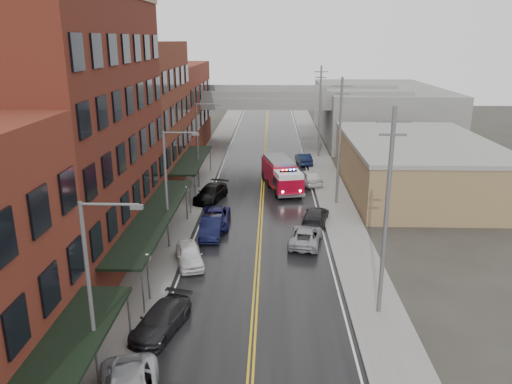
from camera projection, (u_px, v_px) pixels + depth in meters
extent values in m
cube|color=black|center=(260.00, 221.00, 43.50)|extent=(11.00, 160.00, 0.02)
cube|color=slate|center=(177.00, 220.00, 43.70)|extent=(3.00, 160.00, 0.15)
cube|color=slate|center=(344.00, 222.00, 43.26)|extent=(3.00, 160.00, 0.15)
cube|color=gray|center=(196.00, 220.00, 43.65)|extent=(0.30, 160.00, 0.15)
cube|color=gray|center=(325.00, 221.00, 43.31)|extent=(0.30, 160.00, 0.15)
cube|color=#5D2018|center=(67.00, 133.00, 34.57)|extent=(9.00, 20.00, 18.00)
cube|color=maroon|center=(135.00, 117.00, 51.73)|extent=(9.00, 15.00, 15.00)
cube|color=brown|center=(169.00, 109.00, 68.88)|extent=(9.00, 20.00, 12.00)
cube|color=olive|center=(416.00, 167.00, 51.84)|extent=(14.00, 22.00, 5.00)
cube|color=slate|center=(378.00, 112.00, 79.99)|extent=(18.00, 30.00, 8.00)
cylinder|color=slate|center=(129.00, 318.00, 25.68)|extent=(0.10, 0.10, 3.00)
cube|color=black|center=(155.00, 215.00, 36.16)|extent=(2.60, 18.00, 0.18)
cylinder|color=slate|center=(143.00, 292.00, 28.36)|extent=(0.10, 0.10, 3.00)
cylinder|color=slate|center=(190.00, 199.00, 44.78)|extent=(0.10, 0.10, 3.00)
cube|color=black|center=(192.00, 159.00, 52.88)|extent=(2.60, 13.00, 0.18)
cylinder|color=slate|center=(195.00, 190.00, 47.46)|extent=(0.10, 0.10, 3.00)
cylinder|color=slate|center=(210.00, 160.00, 59.11)|extent=(0.10, 0.10, 3.00)
cylinder|color=#59595B|center=(149.00, 280.00, 29.91)|extent=(0.14, 0.14, 2.80)
sphere|color=silver|center=(147.00, 257.00, 29.47)|extent=(0.44, 0.44, 0.44)
cylinder|color=#59595B|center=(187.00, 206.00, 43.29)|extent=(0.14, 0.14, 2.80)
sphere|color=silver|center=(186.00, 189.00, 42.84)|extent=(0.44, 0.44, 0.44)
cylinder|color=#59595B|center=(91.00, 301.00, 21.37)|extent=(0.18, 0.18, 9.00)
cylinder|color=#59595B|center=(109.00, 204.00, 20.04)|extent=(2.40, 0.12, 0.12)
cube|color=#59595B|center=(137.00, 207.00, 20.04)|extent=(0.50, 0.22, 0.18)
cylinder|color=#59595B|center=(166.00, 192.00, 36.65)|extent=(0.18, 0.18, 9.00)
cylinder|color=#59595B|center=(180.00, 133.00, 35.32)|extent=(2.40, 0.12, 0.12)
cube|color=#59595B|center=(195.00, 134.00, 35.32)|extent=(0.50, 0.22, 0.18)
cylinder|color=#59595B|center=(198.00, 147.00, 51.94)|extent=(0.18, 0.18, 9.00)
cylinder|color=#59595B|center=(208.00, 104.00, 50.60)|extent=(2.40, 0.12, 0.12)
cube|color=#59595B|center=(219.00, 105.00, 50.60)|extent=(0.50, 0.22, 0.18)
cylinder|color=#59595B|center=(386.00, 216.00, 27.20)|extent=(0.24, 0.24, 12.00)
cube|color=#59595B|center=(394.00, 121.00, 25.66)|extent=(1.80, 0.12, 0.12)
cube|color=#59595B|center=(393.00, 135.00, 25.87)|extent=(1.40, 0.12, 0.12)
cylinder|color=#59595B|center=(339.00, 143.00, 46.30)|extent=(0.24, 0.24, 12.00)
cube|color=#59595B|center=(342.00, 86.00, 44.77)|extent=(1.80, 0.12, 0.12)
cube|color=#59595B|center=(342.00, 94.00, 44.97)|extent=(1.40, 0.12, 0.12)
cylinder|color=#59595B|center=(320.00, 112.00, 65.40)|extent=(0.24, 0.24, 12.00)
cube|color=#59595B|center=(321.00, 72.00, 63.87)|extent=(1.80, 0.12, 0.12)
cube|color=#59595B|center=(321.00, 77.00, 64.08)|extent=(1.40, 0.12, 0.12)
cube|color=slate|center=(266.00, 100.00, 72.08)|extent=(40.00, 10.00, 1.50)
cube|color=slate|center=(191.00, 126.00, 73.52)|extent=(1.60, 8.00, 6.00)
cube|color=slate|center=(341.00, 126.00, 72.86)|extent=(1.60, 8.00, 6.00)
cube|color=maroon|center=(279.00, 171.00, 53.60)|extent=(3.82, 6.22, 2.21)
cube|color=maroon|center=(288.00, 184.00, 49.84)|extent=(3.16, 3.24, 1.58)
cube|color=silver|center=(288.00, 174.00, 49.53)|extent=(2.99, 3.01, 0.53)
cube|color=black|center=(288.00, 181.00, 49.94)|extent=(2.95, 2.22, 0.84)
cube|color=slate|center=(279.00, 160.00, 53.23)|extent=(3.47, 5.75, 0.32)
cube|color=black|center=(288.00, 171.00, 49.43)|extent=(1.71, 0.65, 0.15)
sphere|color=#FF0C0C|center=(283.00, 170.00, 49.30)|extent=(0.21, 0.21, 0.21)
sphere|color=#1933FF|center=(294.00, 170.00, 49.50)|extent=(0.21, 0.21, 0.21)
cylinder|color=black|center=(277.00, 193.00, 49.77)|extent=(1.11, 0.59, 1.05)
cylinder|color=black|center=(299.00, 192.00, 50.18)|extent=(1.11, 0.59, 1.05)
cylinder|color=black|center=(269.00, 183.00, 53.22)|extent=(1.11, 0.59, 1.05)
cylinder|color=black|center=(290.00, 182.00, 53.64)|extent=(1.11, 0.59, 1.05)
cylinder|color=black|center=(264.00, 177.00, 55.69)|extent=(1.11, 0.59, 1.05)
cylinder|color=black|center=(284.00, 176.00, 56.11)|extent=(1.11, 0.59, 1.05)
imported|color=black|center=(161.00, 320.00, 27.03)|extent=(3.16, 5.15, 1.39)
imported|color=white|center=(189.00, 255.00, 35.03)|extent=(2.81, 4.58, 1.46)
imported|color=black|center=(211.00, 227.00, 40.09)|extent=(1.76, 4.73, 1.54)
imported|color=#111141|center=(215.00, 218.00, 42.26)|extent=(2.55, 5.25, 1.44)
imported|color=black|center=(211.00, 193.00, 48.90)|extent=(3.44, 5.68, 1.54)
imported|color=#929499|center=(306.00, 236.00, 38.50)|extent=(3.08, 5.22, 1.36)
imported|color=black|center=(316.00, 215.00, 42.97)|extent=(2.90, 5.07, 1.38)
imported|color=white|center=(309.00, 177.00, 54.39)|extent=(3.12, 5.13, 1.63)
imported|color=black|center=(304.00, 159.00, 63.08)|extent=(2.11, 4.57, 1.45)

